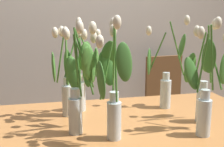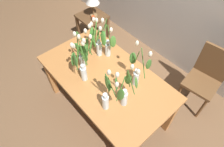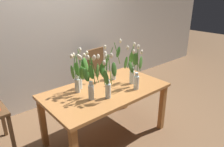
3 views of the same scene
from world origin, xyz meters
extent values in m
plane|color=brown|center=(0.00, 0.00, 0.00)|extent=(18.00, 18.00, 0.00)
cube|color=beige|center=(0.00, 1.47, 1.35)|extent=(9.00, 0.10, 2.70)
cube|color=#B7753D|center=(0.00, 0.00, 0.72)|extent=(1.60, 0.90, 0.04)
cube|color=#B7753D|center=(0.74, -0.39, 0.35)|extent=(0.07, 0.07, 0.70)
cube|color=#B7753D|center=(-0.74, 0.39, 0.35)|extent=(0.07, 0.07, 0.70)
cube|color=#B7753D|center=(0.74, 0.39, 0.35)|extent=(0.07, 0.07, 0.70)
cylinder|color=silver|center=(-0.13, -0.20, 0.83)|extent=(0.07, 0.07, 0.18)
cylinder|color=silver|center=(-0.13, -0.20, 0.94)|extent=(0.04, 0.04, 0.05)
cylinder|color=silver|center=(-0.13, -0.20, 0.80)|extent=(0.06, 0.06, 0.11)
cylinder|color=#478433|center=(-0.12, -0.17, 1.11)|extent=(0.02, 0.05, 0.33)
ellipsoid|color=#F2E5C6|center=(-0.12, -0.15, 1.28)|extent=(0.04, 0.04, 0.06)
ellipsoid|color=#427F33|center=(-0.14, -0.12, 1.12)|extent=(0.10, 0.06, 0.18)
cylinder|color=#478433|center=(-0.13, -0.18, 1.09)|extent=(0.01, 0.04, 0.31)
ellipsoid|color=#F2E5C6|center=(-0.12, -0.16, 1.25)|extent=(0.04, 0.04, 0.06)
ellipsoid|color=#427F33|center=(-0.15, -0.13, 1.07)|extent=(0.11, 0.05, 0.18)
cylinder|color=#478433|center=(-0.17, -0.21, 1.07)|extent=(0.07, 0.03, 0.26)
ellipsoid|color=#F2E5C6|center=(-0.20, -0.22, 1.20)|extent=(0.04, 0.04, 0.06)
ellipsoid|color=#427F33|center=(-0.20, -0.25, 1.04)|extent=(0.05, 0.10, 0.18)
cylinder|color=#478433|center=(-0.13, -0.24, 1.11)|extent=(0.01, 0.07, 0.34)
ellipsoid|color=#F2E5C6|center=(-0.13, -0.27, 1.29)|extent=(0.04, 0.04, 0.06)
ellipsoid|color=#427F33|center=(-0.10, -0.28, 1.12)|extent=(0.08, 0.04, 0.18)
cylinder|color=silver|center=(0.30, -0.26, 0.83)|extent=(0.07, 0.07, 0.18)
cylinder|color=silver|center=(0.30, -0.26, 0.94)|extent=(0.04, 0.04, 0.05)
cylinder|color=silver|center=(0.30, -0.26, 0.80)|extent=(0.06, 0.06, 0.11)
cylinder|color=#3D752D|center=(0.35, -0.22, 1.11)|extent=(0.08, 0.07, 0.33)
ellipsoid|color=#F2E5C6|center=(0.39, -0.19, 1.28)|extent=(0.04, 0.04, 0.06)
ellipsoid|color=#427F33|center=(0.36, -0.17, 1.12)|extent=(0.07, 0.08, 0.17)
cylinder|color=#3D752D|center=(0.30, -0.22, 1.09)|extent=(0.02, 0.06, 0.29)
ellipsoid|color=#F2E5C6|center=(0.29, -0.20, 1.23)|extent=(0.04, 0.04, 0.06)
ellipsoid|color=#427F33|center=(0.26, -0.19, 1.04)|extent=(0.12, 0.05, 0.18)
cylinder|color=silver|center=(-0.30, -0.10, 0.83)|extent=(0.07, 0.07, 0.18)
cylinder|color=silver|center=(-0.30, -0.10, 0.94)|extent=(0.04, 0.04, 0.05)
cylinder|color=silver|center=(-0.30, -0.10, 0.80)|extent=(0.06, 0.06, 0.11)
cylinder|color=#3D752D|center=(-0.29, -0.06, 1.09)|extent=(0.03, 0.08, 0.29)
ellipsoid|color=#F2E5C6|center=(-0.27, -0.02, 1.23)|extent=(0.04, 0.04, 0.06)
ellipsoid|color=#4C8E38|center=(-0.30, -0.01, 1.02)|extent=(0.09, 0.07, 0.18)
cylinder|color=#3D752D|center=(-0.29, -0.13, 1.10)|extent=(0.03, 0.05, 0.32)
ellipsoid|color=#F2E5C6|center=(-0.27, -0.15, 1.26)|extent=(0.04, 0.04, 0.06)
ellipsoid|color=#4C8E38|center=(-0.24, -0.15, 1.10)|extent=(0.09, 0.09, 0.18)
cylinder|color=#3D752D|center=(-0.25, -0.12, 1.10)|extent=(0.08, 0.04, 0.31)
ellipsoid|color=#F2E5C6|center=(-0.22, -0.14, 1.26)|extent=(0.04, 0.04, 0.06)
ellipsoid|color=#4C8E38|center=(-0.20, -0.11, 1.08)|extent=(0.07, 0.09, 0.18)
cylinder|color=#3D752D|center=(-0.24, -0.06, 1.07)|extent=(0.10, 0.08, 0.25)
ellipsoid|color=#F2E5C6|center=(-0.19, -0.02, 1.21)|extent=(0.04, 0.04, 0.06)
ellipsoid|color=#4C8E38|center=(-0.23, -0.01, 1.04)|extent=(0.06, 0.11, 0.18)
cylinder|color=silver|center=(0.39, -0.09, 0.83)|extent=(0.07, 0.07, 0.18)
cylinder|color=silver|center=(0.39, -0.09, 0.94)|extent=(0.04, 0.04, 0.05)
cylinder|color=silver|center=(0.39, -0.09, 0.80)|extent=(0.06, 0.06, 0.11)
cylinder|color=#478433|center=(0.41, -0.16, 1.08)|extent=(0.03, 0.12, 0.25)
ellipsoid|color=#F2E5C6|center=(0.42, -0.22, 1.21)|extent=(0.04, 0.04, 0.06)
ellipsoid|color=#4C8E38|center=(0.44, -0.19, 1.06)|extent=(0.09, 0.05, 0.18)
cylinder|color=#478433|center=(0.38, -0.04, 1.09)|extent=(0.02, 0.08, 0.29)
ellipsoid|color=#F2E5C6|center=(0.38, -0.01, 1.23)|extent=(0.04, 0.04, 0.06)
ellipsoid|color=#4C8E38|center=(0.35, -0.01, 1.03)|extent=(0.10, 0.03, 0.18)
cylinder|color=#478433|center=(0.43, -0.06, 1.11)|extent=(0.08, 0.06, 0.32)
ellipsoid|color=#F2E5C6|center=(0.47, -0.04, 1.27)|extent=(0.04, 0.04, 0.06)
ellipsoid|color=#4C8E38|center=(0.45, -0.01, 1.08)|extent=(0.06, 0.10, 0.18)
cylinder|color=silver|center=(-0.32, 0.17, 0.83)|extent=(0.07, 0.07, 0.18)
cylinder|color=silver|center=(-0.32, 0.17, 0.94)|extent=(0.04, 0.04, 0.05)
cylinder|color=silver|center=(-0.32, 0.17, 0.80)|extent=(0.06, 0.06, 0.11)
cylinder|color=#56933D|center=(-0.32, 0.11, 1.08)|extent=(0.01, 0.10, 0.27)
ellipsoid|color=#F2E5C6|center=(-0.32, 0.06, 1.22)|extent=(0.04, 0.04, 0.06)
ellipsoid|color=#4C8E38|center=(-0.29, 0.07, 1.02)|extent=(0.09, 0.05, 0.18)
cylinder|color=#56933D|center=(-0.36, 0.17, 1.08)|extent=(0.06, 0.01, 0.28)
ellipsoid|color=#F2E5C6|center=(-0.38, 0.17, 1.22)|extent=(0.04, 0.04, 0.06)
ellipsoid|color=#4C8E38|center=(-0.40, 0.14, 1.04)|extent=(0.03, 0.09, 0.18)
cylinder|color=#56933D|center=(-0.32, 0.13, 1.08)|extent=(0.01, 0.07, 0.28)
ellipsoid|color=#F2E5C6|center=(-0.33, 0.10, 1.23)|extent=(0.04, 0.04, 0.06)
ellipsoid|color=#4C8E38|center=(-0.30, 0.08, 1.02)|extent=(0.09, 0.03, 0.18)
cylinder|color=silver|center=(-0.24, 0.24, 0.83)|extent=(0.07, 0.07, 0.18)
cylinder|color=silver|center=(-0.24, 0.24, 0.94)|extent=(0.04, 0.04, 0.05)
cylinder|color=silver|center=(-0.24, 0.24, 0.80)|extent=(0.06, 0.06, 0.11)
cylinder|color=#478433|center=(-0.24, 0.21, 1.11)|extent=(0.01, 0.06, 0.33)
ellipsoid|color=#F2E5C6|center=(-0.25, 0.18, 1.28)|extent=(0.04, 0.04, 0.06)
ellipsoid|color=#4C8E38|center=(-0.22, 0.17, 1.09)|extent=(0.10, 0.02, 0.18)
cylinder|color=#478433|center=(-0.30, 0.21, 1.09)|extent=(0.10, 0.07, 0.28)
ellipsoid|color=#F2E5C6|center=(-0.34, 0.18, 1.23)|extent=(0.04, 0.04, 0.06)
ellipsoid|color=#4C8E38|center=(-0.32, 0.16, 1.05)|extent=(0.06, 0.11, 0.18)
cylinder|color=#478433|center=(-0.23, 0.18, 1.08)|extent=(0.03, 0.11, 0.26)
ellipsoid|color=#F2E5C6|center=(-0.22, 0.13, 1.21)|extent=(0.04, 0.04, 0.06)
ellipsoid|color=#4C8E38|center=(-0.20, 0.15, 1.09)|extent=(0.11, 0.05, 0.18)
cylinder|color=#478433|center=(-0.18, 0.22, 1.08)|extent=(0.10, 0.05, 0.26)
ellipsoid|color=#F2E5C6|center=(-0.13, 0.20, 1.21)|extent=(0.04, 0.04, 0.06)
ellipsoid|color=#4C8E38|center=(-0.14, 0.23, 1.03)|extent=(0.04, 0.08, 0.17)
cylinder|color=silver|center=(0.29, 0.18, 0.83)|extent=(0.07, 0.07, 0.18)
cylinder|color=silver|center=(0.29, 0.18, 0.94)|extent=(0.04, 0.04, 0.05)
cylinder|color=silver|center=(0.29, 0.18, 0.80)|extent=(0.06, 0.06, 0.11)
cylinder|color=#478433|center=(0.24, 0.21, 1.08)|extent=(0.10, 0.07, 0.27)
ellipsoid|color=#F2E5C6|center=(0.19, 0.24, 1.23)|extent=(0.04, 0.04, 0.06)
ellipsoid|color=#427F33|center=(0.19, 0.21, 1.04)|extent=(0.06, 0.08, 0.18)
cylinder|color=#478433|center=(0.36, 0.18, 1.12)|extent=(0.11, 0.02, 0.34)
ellipsoid|color=#F2E5C6|center=(0.41, 0.17, 1.29)|extent=(0.04, 0.04, 0.06)
ellipsoid|color=#427F33|center=(0.40, 0.20, 1.13)|extent=(0.04, 0.11, 0.18)
cube|color=brown|center=(0.73, 1.00, 0.45)|extent=(0.45, 0.45, 0.04)
cylinder|color=brown|center=(0.92, 0.85, 0.21)|extent=(0.04, 0.04, 0.43)
cylinder|color=brown|center=(0.58, 0.81, 0.21)|extent=(0.04, 0.04, 0.43)
cylinder|color=brown|center=(0.88, 1.19, 0.21)|extent=(0.04, 0.04, 0.43)
cylinder|color=brown|center=(0.54, 1.14, 0.21)|extent=(0.04, 0.04, 0.43)
cube|color=brown|center=(0.71, 1.17, 0.70)|extent=(0.40, 0.09, 0.46)
cube|color=brown|center=(-1.09, 0.58, 0.26)|extent=(0.04, 0.04, 0.51)
cube|color=brown|center=(-1.09, 0.96, 0.26)|extent=(0.04, 0.04, 0.51)
camera|label=1|loc=(-0.40, -1.38, 1.30)|focal=43.77mm
camera|label=2|loc=(1.08, -0.86, 2.48)|focal=31.14mm
camera|label=3|loc=(-1.55, -1.93, 1.94)|focal=33.56mm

